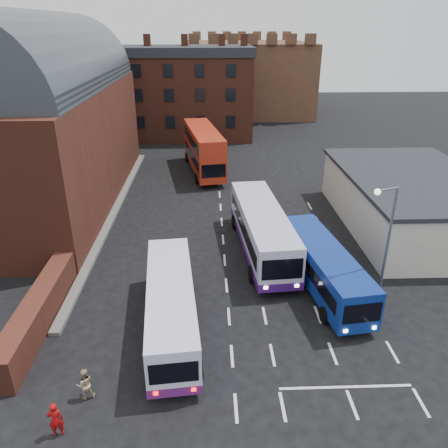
{
  "coord_description": "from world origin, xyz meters",
  "views": [
    {
      "loc": [
        -1.0,
        -17.56,
        14.83
      ],
      "look_at": [
        0.0,
        10.0,
        2.2
      ],
      "focal_mm": 35.0,
      "sensor_mm": 36.0,
      "label": 1
    }
  ],
  "objects_px": {
    "bus_white_outbound": "(171,303)",
    "bus_white_inbound": "(262,228)",
    "bus_blue": "(324,265)",
    "pedestrian_beige": "(85,384)",
    "street_lamp": "(385,238)",
    "pedestrian_red": "(56,419)",
    "bus_red_double": "(204,149)"
  },
  "relations": [
    {
      "from": "bus_white_outbound",
      "to": "bus_white_inbound",
      "type": "distance_m",
      "value": 10.25
    },
    {
      "from": "bus_blue",
      "to": "pedestrian_beige",
      "type": "distance_m",
      "value": 14.84
    },
    {
      "from": "street_lamp",
      "to": "pedestrian_red",
      "type": "xyz_separation_m",
      "value": [
        -15.49,
        -8.01,
        -3.65
      ]
    },
    {
      "from": "bus_red_double",
      "to": "pedestrian_beige",
      "type": "bearing_deg",
      "value": 71.56
    },
    {
      "from": "bus_white_outbound",
      "to": "bus_red_double",
      "type": "relative_size",
      "value": 0.86
    },
    {
      "from": "bus_blue",
      "to": "pedestrian_beige",
      "type": "bearing_deg",
      "value": 25.72
    },
    {
      "from": "street_lamp",
      "to": "bus_white_outbound",
      "type": "bearing_deg",
      "value": -172.2
    },
    {
      "from": "street_lamp",
      "to": "bus_red_double",
      "type": "bearing_deg",
      "value": 111.0
    },
    {
      "from": "pedestrian_beige",
      "to": "bus_white_inbound",
      "type": "bearing_deg",
      "value": -145.42
    },
    {
      "from": "bus_white_inbound",
      "to": "bus_red_double",
      "type": "distance_m",
      "value": 19.31
    },
    {
      "from": "bus_white_inbound",
      "to": "bus_white_outbound",
      "type": "bearing_deg",
      "value": 51.48
    },
    {
      "from": "bus_white_inbound",
      "to": "pedestrian_beige",
      "type": "relative_size",
      "value": 8.03
    },
    {
      "from": "bus_white_outbound",
      "to": "bus_blue",
      "type": "distance_m",
      "value": 9.63
    },
    {
      "from": "bus_white_inbound",
      "to": "pedestrian_red",
      "type": "height_order",
      "value": "bus_white_inbound"
    },
    {
      "from": "pedestrian_red",
      "to": "pedestrian_beige",
      "type": "height_order",
      "value": "pedestrian_red"
    },
    {
      "from": "street_lamp",
      "to": "bus_white_inbound",
      "type": "bearing_deg",
      "value": 129.47
    },
    {
      "from": "bus_red_double",
      "to": "street_lamp",
      "type": "bearing_deg",
      "value": 101.38
    },
    {
      "from": "bus_white_outbound",
      "to": "bus_blue",
      "type": "bearing_deg",
      "value": 16.76
    },
    {
      "from": "bus_white_outbound",
      "to": "bus_blue",
      "type": "height_order",
      "value": "bus_white_outbound"
    },
    {
      "from": "bus_white_inbound",
      "to": "pedestrian_beige",
      "type": "distance_m",
      "value": 15.98
    },
    {
      "from": "bus_red_double",
      "to": "pedestrian_red",
      "type": "height_order",
      "value": "bus_red_double"
    },
    {
      "from": "bus_white_inbound",
      "to": "street_lamp",
      "type": "relative_size",
      "value": 1.64
    },
    {
      "from": "bus_blue",
      "to": "bus_red_double",
      "type": "height_order",
      "value": "bus_red_double"
    },
    {
      "from": "bus_white_outbound",
      "to": "street_lamp",
      "type": "height_order",
      "value": "street_lamp"
    },
    {
      "from": "bus_blue",
      "to": "street_lamp",
      "type": "xyz_separation_m",
      "value": [
        2.53,
        -2.1,
        2.83
      ]
    },
    {
      "from": "street_lamp",
      "to": "pedestrian_beige",
      "type": "distance_m",
      "value": 16.48
    },
    {
      "from": "bus_red_double",
      "to": "pedestrian_red",
      "type": "xyz_separation_m",
      "value": [
        -5.6,
        -33.78,
        -1.71
      ]
    },
    {
      "from": "bus_red_double",
      "to": "pedestrian_red",
      "type": "relative_size",
      "value": 7.5
    },
    {
      "from": "bus_red_double",
      "to": "bus_blue",
      "type": "bearing_deg",
      "value": 97.67
    },
    {
      "from": "street_lamp",
      "to": "pedestrian_beige",
      "type": "xyz_separation_m",
      "value": [
        -14.84,
        -6.13,
        -3.7
      ]
    },
    {
      "from": "bus_white_inbound",
      "to": "street_lamp",
      "type": "xyz_separation_m",
      "value": [
        5.71,
        -6.93,
        2.53
      ]
    },
    {
      "from": "bus_white_inbound",
      "to": "pedestrian_red",
      "type": "distance_m",
      "value": 17.9
    }
  ]
}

